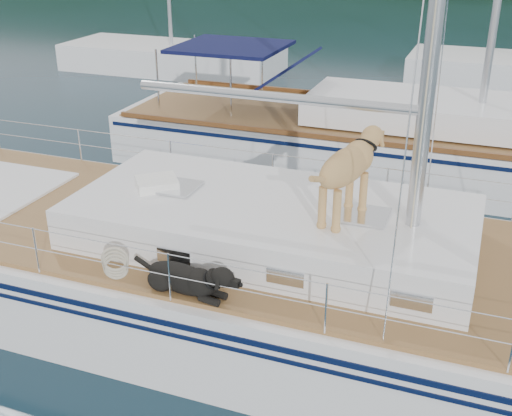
% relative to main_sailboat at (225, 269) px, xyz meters
% --- Properties ---
extents(ground, '(120.00, 120.00, 0.00)m').
position_rel_main_sailboat_xyz_m(ground, '(-0.10, 0.01, -0.68)').
color(ground, black).
rests_on(ground, ground).
extents(main_sailboat, '(12.00, 3.81, 14.01)m').
position_rel_main_sailboat_xyz_m(main_sailboat, '(0.00, 0.00, 0.00)').
color(main_sailboat, white).
rests_on(main_sailboat, ground).
extents(neighbor_sailboat, '(11.00, 3.50, 13.30)m').
position_rel_main_sailboat_xyz_m(neighbor_sailboat, '(0.71, 6.54, -0.06)').
color(neighbor_sailboat, white).
rests_on(neighbor_sailboat, ground).
extents(bg_boat_west, '(8.00, 3.00, 11.65)m').
position_rel_main_sailboat_xyz_m(bg_boat_west, '(-8.10, 14.01, -0.24)').
color(bg_boat_west, white).
rests_on(bg_boat_west, ground).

